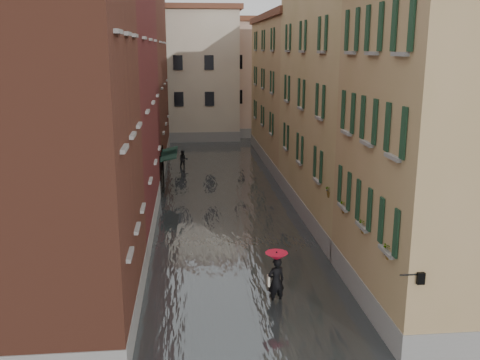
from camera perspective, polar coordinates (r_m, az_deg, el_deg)
name	(u,v)px	position (r m, az deg, el deg)	size (l,w,h in m)	color
ground	(246,289)	(21.74, 0.59, -11.57)	(120.00, 120.00, 0.00)	#57575A
floodwater	(224,198)	(33.87, -1.75, -1.97)	(10.00, 60.00, 0.20)	#474C4E
building_left_near	(36,139)	(18.41, -20.91, 4.08)	(6.00, 8.00, 13.00)	brown
building_left_mid	(94,109)	(29.10, -15.30, 7.29)	(6.00, 14.00, 12.50)	#581C1B
building_left_far	(125,79)	(43.86, -12.13, 10.51)	(6.00, 16.00, 14.00)	brown
building_right_near	(451,154)	(20.07, 21.60, 2.59)	(6.00, 8.00, 11.50)	#9D8251
building_right_mid	(356,102)	(30.07, 12.26, 8.14)	(6.00, 14.00, 13.00)	tan
building_right_far	(299,93)	(44.61, 6.36, 9.17)	(6.00, 16.00, 11.50)	#9D8251
building_end_cream	(179,76)	(57.60, -6.53, 10.96)	(12.00, 9.00, 13.00)	beige
building_end_pink	(261,79)	(60.16, 2.27, 10.68)	(10.00, 9.00, 12.00)	#D1AE92
awning_near	(168,157)	(35.21, -7.67, 2.49)	(1.09, 2.99, 2.80)	#163226
awning_far	(169,153)	(36.42, -7.61, 2.86)	(1.09, 2.79, 2.80)	#163226
wall_lantern	(419,277)	(16.26, 18.59, -9.82)	(0.71, 0.22, 0.35)	black
window_planters	(356,207)	(20.62, 12.31, -2.88)	(0.59, 8.03, 0.84)	brown
pedestrian_main	(276,275)	(20.12, 3.88, -10.04)	(0.87, 0.87, 2.06)	black
pedestrian_far	(183,160)	(42.58, -6.06, 2.16)	(0.73, 0.57, 1.51)	black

